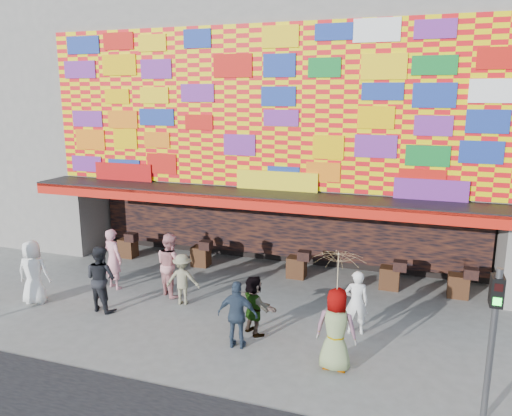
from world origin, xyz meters
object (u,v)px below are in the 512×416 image
object	(u,v)px
ped_b	(113,259)
parasol	(338,274)
signal_right	(493,329)
ped_h	(356,302)
ped_a	(33,272)
ped_f	(254,305)
ped_g	(336,330)
ped_d	(183,279)
ped_i	(170,264)
ped_c	(101,278)
ped_e	(237,315)

from	to	relation	value
ped_b	parasol	distance (m)	7.91
ped_b	signal_right	bearing A→B (deg)	-179.35
ped_h	ped_a	bearing A→B (deg)	-5.91
ped_a	ped_f	distance (m)	6.67
signal_right	ped_g	xyz separation A→B (m)	(-2.96, 0.87, -0.92)
signal_right	ped_a	bearing A→B (deg)	172.44
ped_d	ped_i	world-z (taller)	ped_i
ped_a	ped_g	xyz separation A→B (m)	(8.91, -0.70, -0.00)
ped_c	ped_f	distance (m)	4.52
ped_c	parasol	distance (m)	6.95
ped_d	ped_f	distance (m)	2.78
ped_c	ped_g	distance (m)	6.83
ped_b	ped_g	size ratio (longest dim) A/B	1.02
ped_b	ped_i	bearing A→B (deg)	-158.19
ped_d	parasol	bearing A→B (deg)	143.41
ped_f	parasol	bearing A→B (deg)	-167.06
signal_right	ped_c	xyz separation A→B (m)	(-9.73, 1.81, -0.92)
ped_d	ped_h	xyz separation A→B (m)	(4.99, -0.20, 0.08)
signal_right	ped_c	distance (m)	9.94
ped_f	ped_c	bearing A→B (deg)	37.37
ped_b	ped_a	bearing A→B (deg)	67.76
ped_a	ped_d	distance (m)	4.32
signal_right	ped_b	xyz separation A→B (m)	(-10.37, 3.32, -0.90)
ped_h	ped_g	bearing A→B (deg)	71.39
ped_c	ped_g	bearing A→B (deg)	-177.82
ped_d	ped_g	xyz separation A→B (m)	(4.82, -2.07, 0.19)
signal_right	ped_a	size ratio (longest dim) A/B	1.59
ped_i	ped_c	bearing A→B (deg)	85.05
signal_right	ped_a	world-z (taller)	signal_right
ped_b	ped_c	distance (m)	1.65
ped_b	ped_h	distance (m)	7.61
ped_h	ped_d	bearing A→B (deg)	-15.54
ped_c	ped_e	world-z (taller)	ped_c
ped_a	ped_c	distance (m)	2.16
ped_c	ped_f	xyz separation A→B (m)	(4.52, 0.06, -0.17)
ped_d	ped_f	xyz separation A→B (m)	(2.56, -1.08, 0.02)
ped_d	ped_g	size ratio (longest dim) A/B	0.80
ped_f	ped_b	bearing A→B (deg)	20.90
signal_right	ped_d	distance (m)	8.39
ped_e	ped_h	world-z (taller)	ped_e
ped_c	ped_g	xyz separation A→B (m)	(6.77, -0.94, 0.00)
signal_right	ped_h	bearing A→B (deg)	135.38
signal_right	ped_c	size ratio (longest dim) A/B	1.59
ped_e	ped_a	bearing A→B (deg)	-10.12
ped_f	ped_g	bearing A→B (deg)	-167.06
ped_a	ped_e	size ratio (longest dim) A/B	1.13
ped_d	ped_h	distance (m)	5.00
ped_e	ped_g	distance (m)	2.40
ped_e	ped_i	size ratio (longest dim) A/B	0.87
signal_right	ped_b	distance (m)	10.93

